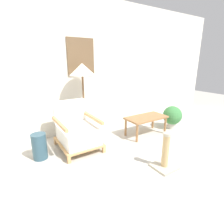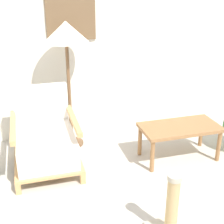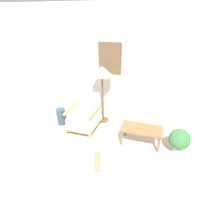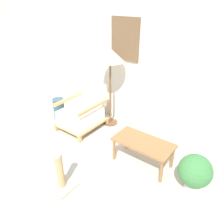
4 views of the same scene
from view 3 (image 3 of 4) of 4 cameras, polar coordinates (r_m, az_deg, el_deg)
name	(u,v)px [view 3 (image 3 of 4)]	position (r m, az deg, el deg)	size (l,w,h in m)	color
ground_plane	(73,176)	(3.29, -12.52, -19.80)	(14.00, 14.00, 0.00)	#B7B2A8
wall_back	(111,67)	(4.34, -0.37, 14.62)	(8.00, 0.09, 2.70)	silver
armchair	(85,116)	(4.26, -8.97, -1.43)	(0.65, 0.79, 0.80)	tan
floor_lamp	(102,74)	(4.10, -3.27, 12.40)	(0.49, 0.49, 1.44)	brown
coffee_table	(141,130)	(3.72, 9.58, -5.84)	(0.85, 0.43, 0.39)	olive
vase	(61,116)	(4.57, -16.23, -1.38)	(0.22, 0.22, 0.41)	#2D4C5B
potted_plant	(179,140)	(3.73, 21.11, -8.47)	(0.42, 0.42, 0.51)	beige
scratching_post	(98,164)	(3.16, -4.73, -16.71)	(0.31, 0.31, 0.54)	#B2A893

